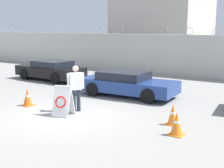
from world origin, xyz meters
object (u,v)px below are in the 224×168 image
Objects in this scene: traffic_cone_near at (28,97)px; traffic_cone_far at (173,115)px; traffic_cone_mid at (177,124)px; barricade_sign at (63,101)px; parked_car_front_coupe at (51,70)px; security_guard at (76,86)px; parked_car_rear_sedan at (127,83)px.

traffic_cone_near reaches higher than traffic_cone_far.
traffic_cone_mid is 1.01m from traffic_cone_far.
traffic_cone_near is (-2.21, 0.35, -0.20)m from barricade_sign.
barricade_sign reaches higher than traffic_cone_near.
parked_car_front_coupe is at bearing 155.61° from traffic_cone_far.
barricade_sign is 1.59× the size of traffic_cone_far.
security_guard is 2.47× the size of traffic_cone_mid.
parked_car_front_coupe reaches higher than parked_car_rear_sedan.
parked_car_rear_sedan is (6.11, -1.37, -0.02)m from parked_car_front_coupe.
traffic_cone_far is 0.16× the size of parked_car_front_coupe.
parked_car_front_coupe is (-10.01, 5.23, 0.26)m from traffic_cone_mid.
barricade_sign is 2.25m from traffic_cone_near.
traffic_cone_near is 6.46m from traffic_cone_mid.
traffic_cone_near is 6.04m from traffic_cone_far.
parked_car_rear_sedan reaches higher than barricade_sign.
barricade_sign is 4.13m from parked_car_rear_sedan.
security_guard reaches higher than traffic_cone_mid.
traffic_cone_far is at bearing 140.56° from security_guard.
barricade_sign is at bearing 139.93° from parked_car_front_coupe.
security_guard is 7.47m from parked_car_front_coupe.
traffic_cone_mid is 0.16× the size of parked_car_front_coupe.
barricade_sign is 3.96m from traffic_cone_far.
parked_car_rear_sedan reaches higher than traffic_cone_far.
traffic_cone_mid is at bearing -10.22° from barricade_sign.
security_guard is 2.48× the size of traffic_cone_near.
security_guard is 0.40× the size of parked_car_front_coupe.
parked_car_front_coupe reaches higher than traffic_cone_mid.
traffic_cone_mid is at bearing 127.80° from security_guard.
traffic_cone_mid is 0.16× the size of parked_car_rear_sedan.
parked_car_front_coupe reaches higher than traffic_cone_near.
traffic_cone_mid reaches higher than traffic_cone_near.
security_guard reaches higher than parked_car_rear_sedan.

